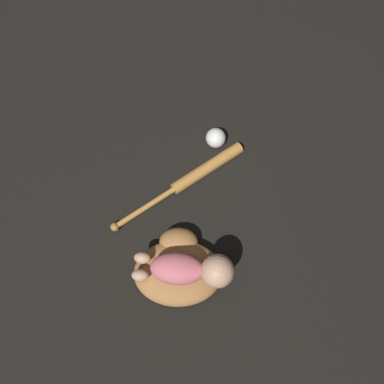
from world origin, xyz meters
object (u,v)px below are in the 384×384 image
(baby_figure, at_px, (193,269))
(baseball_bat, at_px, (195,176))
(baseball_glove, at_px, (178,267))
(baseball, at_px, (216,138))

(baby_figure, relative_size, baseball_bat, 0.76)
(baseball_glove, height_order, baseball, baseball_glove)
(baseball_glove, distance_m, baseball_bat, 0.36)
(baseball_bat, xyz_separation_m, baseball, (0.05, 0.17, 0.02))
(baseball_glove, distance_m, baby_figure, 0.10)
(baseball_bat, bearing_deg, baseball_glove, -89.76)
(baby_figure, xyz_separation_m, baseball, (-0.00, 0.54, -0.09))
(baby_figure, height_order, baseball_bat, baby_figure)
(baby_figure, relative_size, baseball, 4.23)
(baseball, bearing_deg, baby_figure, -89.78)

